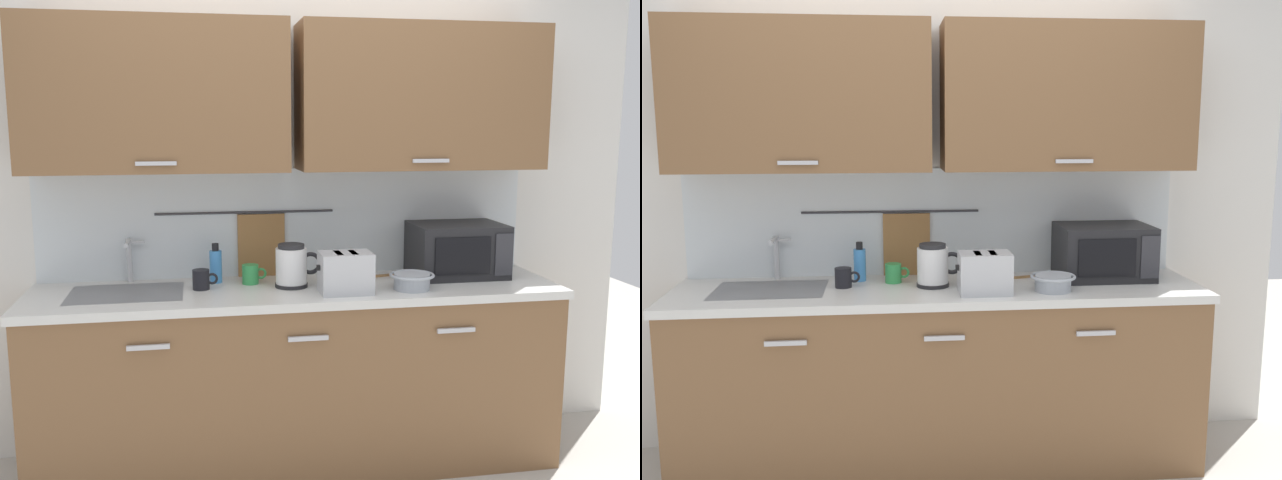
# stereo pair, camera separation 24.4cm
# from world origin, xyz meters

# --- Properties ---
(counter_unit) EXTENTS (2.53, 0.64, 0.90)m
(counter_unit) POSITION_xyz_m (-0.01, 0.30, 0.46)
(counter_unit) COLOR brown
(counter_unit) RESTS_ON ground
(back_wall_assembly) EXTENTS (3.70, 0.41, 2.50)m
(back_wall_assembly) POSITION_xyz_m (-0.00, 0.53, 1.52)
(back_wall_assembly) COLOR silver
(back_wall_assembly) RESTS_ON ground
(sink_faucet) EXTENTS (0.09, 0.17, 0.22)m
(sink_faucet) POSITION_xyz_m (-0.80, 0.53, 1.04)
(sink_faucet) COLOR #B2B5BA
(sink_faucet) RESTS_ON counter_unit
(microwave) EXTENTS (0.46, 0.35, 0.27)m
(microwave) POSITION_xyz_m (0.84, 0.41, 1.04)
(microwave) COLOR black
(microwave) RESTS_ON counter_unit
(electric_kettle) EXTENTS (0.23, 0.16, 0.21)m
(electric_kettle) POSITION_xyz_m (-0.02, 0.31, 1.00)
(electric_kettle) COLOR black
(electric_kettle) RESTS_ON counter_unit
(dish_soap_bottle) EXTENTS (0.06, 0.06, 0.20)m
(dish_soap_bottle) POSITION_xyz_m (-0.38, 0.46, 0.99)
(dish_soap_bottle) COLOR #3F8CD8
(dish_soap_bottle) RESTS_ON counter_unit
(mug_near_sink) EXTENTS (0.12, 0.08, 0.09)m
(mug_near_sink) POSITION_xyz_m (-0.45, 0.33, 0.95)
(mug_near_sink) COLOR black
(mug_near_sink) RESTS_ON counter_unit
(mixing_bowl) EXTENTS (0.21, 0.21, 0.08)m
(mixing_bowl) POSITION_xyz_m (0.52, 0.15, 0.94)
(mixing_bowl) COLOR #A5ADB7
(mixing_bowl) RESTS_ON counter_unit
(toaster) EXTENTS (0.26, 0.17, 0.19)m
(toaster) POSITION_xyz_m (0.20, 0.15, 1.00)
(toaster) COLOR #B7BABF
(toaster) RESTS_ON counter_unit
(mug_by_kettle) EXTENTS (0.12, 0.08, 0.09)m
(mug_by_kettle) POSITION_xyz_m (-0.22, 0.41, 0.95)
(mug_by_kettle) COLOR green
(mug_by_kettle) RESTS_ON counter_unit
(wooden_spoon) EXTENTS (0.27, 0.09, 0.01)m
(wooden_spoon) POSITION_xyz_m (0.46, 0.45, 0.91)
(wooden_spoon) COLOR #9E7042
(wooden_spoon) RESTS_ON counter_unit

